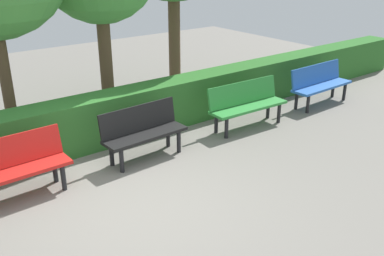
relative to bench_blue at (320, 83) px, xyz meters
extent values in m
plane|color=gray|center=(5.33, 0.88, -0.48)|extent=(20.51, 20.51, 0.00)
cube|color=blue|center=(0.00, 0.08, -0.07)|extent=(1.64, 0.46, 0.05)
cube|color=blue|center=(0.00, -0.11, 0.17)|extent=(1.63, 0.15, 0.42)
cylinder|color=black|center=(-0.67, 0.21, -0.29)|extent=(0.07, 0.07, 0.39)
cylinder|color=black|center=(-0.66, -0.09, -0.29)|extent=(0.07, 0.07, 0.39)
cylinder|color=black|center=(0.66, 0.24, -0.29)|extent=(0.07, 0.07, 0.39)
cylinder|color=black|center=(0.67, -0.06, -0.29)|extent=(0.07, 0.07, 0.39)
cube|color=#2D8C38|center=(2.20, 0.06, -0.07)|extent=(1.65, 0.49, 0.05)
cube|color=#2D8C38|center=(2.19, -0.13, 0.17)|extent=(1.63, 0.20, 0.42)
cylinder|color=black|center=(1.54, 0.24, -0.29)|extent=(0.07, 0.07, 0.39)
cylinder|color=black|center=(1.53, -0.06, -0.29)|extent=(0.07, 0.07, 0.39)
cylinder|color=black|center=(2.87, 0.18, -0.29)|extent=(0.07, 0.07, 0.39)
cylinder|color=black|center=(2.86, -0.12, -0.29)|extent=(0.07, 0.07, 0.39)
cube|color=black|center=(4.46, 0.00, -0.07)|extent=(1.42, 0.48, 0.05)
cube|color=black|center=(4.46, -0.19, 0.17)|extent=(1.41, 0.16, 0.42)
cylinder|color=black|center=(3.90, 0.13, -0.29)|extent=(0.07, 0.07, 0.39)
cylinder|color=black|center=(3.91, -0.17, -0.29)|extent=(0.07, 0.07, 0.39)
cylinder|color=black|center=(5.00, 0.17, -0.29)|extent=(0.07, 0.07, 0.39)
cylinder|color=black|center=(5.02, -0.13, -0.29)|extent=(0.07, 0.07, 0.39)
cube|color=red|center=(6.45, 0.00, -0.07)|extent=(1.39, 0.46, 0.05)
cube|color=red|center=(6.46, -0.19, 0.17)|extent=(1.38, 0.16, 0.42)
cylinder|color=black|center=(5.91, 0.13, -0.29)|extent=(0.07, 0.07, 0.39)
cylinder|color=black|center=(5.92, -0.17, -0.29)|extent=(0.07, 0.07, 0.39)
cube|color=#2D6B28|center=(4.33, -0.99, -0.04)|extent=(16.51, 0.59, 0.88)
cylinder|color=brown|center=(2.01, -2.62, 0.81)|extent=(0.27, 0.27, 2.59)
cylinder|color=brown|center=(3.93, -2.30, 0.66)|extent=(0.26, 0.26, 2.29)
cylinder|color=brown|center=(5.87, -2.28, 0.66)|extent=(0.20, 0.20, 2.29)
camera|label=1|loc=(7.73, 5.47, 2.68)|focal=40.33mm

